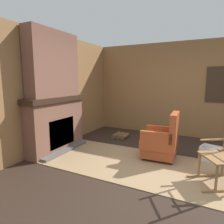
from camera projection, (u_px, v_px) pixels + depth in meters
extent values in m
plane|color=#2D2119|center=(159.00, 171.00, 3.54)|extent=(14.00, 14.00, 0.00)
cube|color=olive|center=(47.00, 92.00, 4.47)|extent=(0.06, 5.65, 2.64)
cube|color=olive|center=(183.00, 90.00, 5.57)|extent=(5.65, 0.06, 2.64)
cube|color=brown|center=(56.00, 126.00, 4.50)|extent=(0.36, 1.51, 1.12)
cube|color=black|center=(61.00, 132.00, 4.45)|extent=(0.08, 0.79, 0.62)
cube|color=#565451|center=(66.00, 150.00, 4.47)|extent=(0.16, 1.36, 0.06)
cube|color=black|center=(55.00, 99.00, 4.40)|extent=(0.46, 1.61, 0.11)
cube|color=brown|center=(53.00, 64.00, 4.28)|extent=(0.31, 1.33, 1.39)
cube|color=#997A56|center=(132.00, 163.00, 3.84)|extent=(3.45, 1.65, 0.01)
cube|color=#A84723|center=(159.00, 150.00, 4.07)|extent=(0.68, 0.63, 0.24)
cube|color=#A84723|center=(159.00, 143.00, 4.04)|extent=(0.71, 0.66, 0.18)
cube|color=#A84723|center=(174.00, 127.00, 3.87)|extent=(0.16, 0.63, 0.54)
cube|color=#A84723|center=(156.00, 137.00, 3.78)|extent=(0.61, 0.13, 0.20)
cube|color=#A84723|center=(161.00, 131.00, 4.26)|extent=(0.61, 0.13, 0.20)
cylinder|color=#332319|center=(143.00, 159.00, 3.97)|extent=(0.05, 0.05, 0.06)
cylinder|color=#332319|center=(148.00, 151.00, 4.42)|extent=(0.05, 0.05, 0.06)
cylinder|color=#332319|center=(171.00, 164.00, 3.76)|extent=(0.05, 0.05, 0.06)
cylinder|color=#332319|center=(174.00, 155.00, 4.21)|extent=(0.05, 0.05, 0.06)
cube|color=olive|center=(210.00, 176.00, 3.31)|extent=(0.70, 0.46, 0.04)
cylinder|color=olive|center=(216.00, 178.00, 2.81)|extent=(0.05, 0.05, 0.38)
cylinder|color=olive|center=(199.00, 164.00, 3.26)|extent=(0.05, 0.05, 0.38)
cylinder|color=olive|center=(223.00, 163.00, 3.30)|extent=(0.05, 0.05, 0.38)
cube|color=olive|center=(221.00, 157.00, 3.02)|extent=(0.69, 0.71, 0.02)
cube|color=olive|center=(213.00, 140.00, 3.21)|extent=(0.38, 0.26, 0.02)
cylinder|color=brown|center=(116.00, 135.00, 5.58)|extent=(0.13, 0.38, 0.13)
cylinder|color=brown|center=(121.00, 136.00, 5.52)|extent=(0.13, 0.38, 0.13)
cylinder|color=brown|center=(125.00, 136.00, 5.47)|extent=(0.13, 0.38, 0.13)
cube|color=white|center=(213.00, 161.00, 3.93)|extent=(0.54, 0.43, 0.01)
cube|color=white|center=(201.00, 152.00, 4.06)|extent=(0.09, 0.32, 0.29)
cube|color=white|center=(216.00, 152.00, 4.02)|extent=(0.46, 0.13, 0.29)
cube|color=white|center=(211.00, 157.00, 3.79)|extent=(0.46, 0.13, 0.29)
ellipsoid|color=white|center=(213.00, 154.00, 3.90)|extent=(0.43, 0.35, 0.18)
ellipsoid|color=#B24C42|center=(40.00, 96.00, 4.05)|extent=(0.13, 0.13, 0.10)
cylinder|color=white|center=(39.00, 89.00, 4.03)|extent=(0.07, 0.07, 0.18)
cube|color=black|center=(56.00, 94.00, 4.48)|extent=(0.16, 0.23, 0.12)
cube|color=silver|center=(59.00, 94.00, 4.44)|extent=(0.01, 0.04, 0.02)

